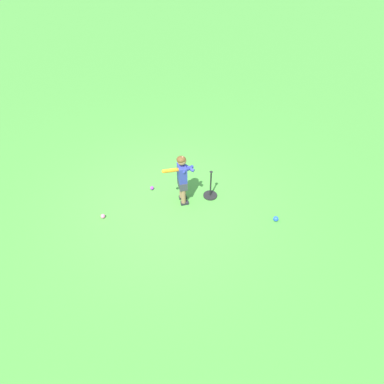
% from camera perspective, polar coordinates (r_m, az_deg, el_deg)
% --- Properties ---
extents(ground_plane, '(40.00, 40.00, 0.00)m').
position_cam_1_polar(ground_plane, '(7.06, -3.72, -1.83)').
color(ground_plane, '#479338').
extents(child_batter, '(0.62, 0.32, 1.08)m').
position_cam_1_polar(child_batter, '(6.67, -1.61, 2.62)').
color(child_batter, '#232328').
rests_on(child_batter, ground).
extents(play_ball_far_left, '(0.08, 0.08, 0.08)m').
position_cam_1_polar(play_ball_far_left, '(6.94, -14.02, -3.76)').
color(play_ball_far_left, pink).
rests_on(play_ball_far_left, ground).
extents(play_ball_midfield, '(0.10, 0.10, 0.10)m').
position_cam_1_polar(play_ball_midfield, '(6.86, 13.22, -4.17)').
color(play_ball_midfield, blue).
rests_on(play_ball_midfield, ground).
extents(play_ball_far_right, '(0.08, 0.08, 0.08)m').
position_cam_1_polar(play_ball_far_right, '(7.38, -6.40, 0.64)').
color(play_ball_far_right, purple).
rests_on(play_ball_far_right, ground).
extents(batting_tee, '(0.28, 0.28, 0.62)m').
position_cam_1_polar(batting_tee, '(7.14, 2.94, -0.01)').
color(batting_tee, black).
rests_on(batting_tee, ground).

